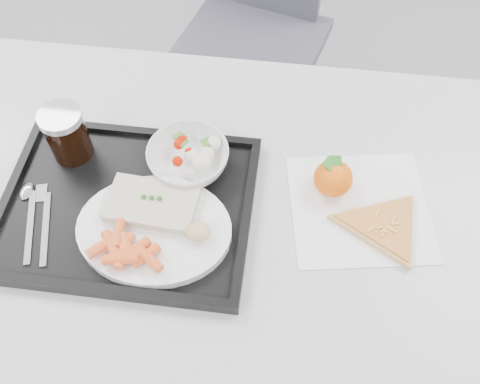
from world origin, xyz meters
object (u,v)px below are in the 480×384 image
(tray, at_px, (128,207))
(pizza_slice, at_px, (383,226))
(cola_glass, at_px, (66,133))
(chair, at_px, (252,8))
(salad_bowl, at_px, (188,158))
(tangerine, at_px, (333,178))
(dinner_plate, at_px, (154,230))
(table, at_px, (223,228))

(tray, xyz_separation_m, pizza_slice, (0.46, 0.02, 0.00))
(tray, height_order, pizza_slice, tray)
(cola_glass, bearing_deg, chair, 71.36)
(salad_bowl, xyz_separation_m, cola_glass, (-0.23, 0.00, 0.03))
(chair, bearing_deg, tangerine, -73.56)
(dinner_plate, bearing_deg, salad_bowl, 77.17)
(tray, bearing_deg, cola_glass, 141.08)
(tangerine, bearing_deg, dinner_plate, -155.19)
(cola_glass, distance_m, tangerine, 0.50)
(chair, xyz_separation_m, tangerine, (0.23, -0.79, 0.25))
(table, xyz_separation_m, cola_glass, (-0.30, 0.08, 0.14))
(cola_glass, bearing_deg, dinner_plate, -38.66)
(tray, relative_size, pizza_slice, 2.10)
(tray, bearing_deg, salad_bowl, 46.50)
(chair, xyz_separation_m, tray, (-0.13, -0.88, 0.22))
(cola_glass, relative_size, tangerine, 1.18)
(table, bearing_deg, dinner_plate, -147.16)
(table, relative_size, chair, 1.29)
(chair, bearing_deg, cola_glass, -108.64)
(chair, height_order, pizza_slice, chair)
(table, bearing_deg, salad_bowl, 132.45)
(table, xyz_separation_m, tangerine, (0.20, 0.07, 0.10))
(table, xyz_separation_m, dinner_plate, (-0.11, -0.07, 0.09))
(cola_glass, xyz_separation_m, tangerine, (0.50, -0.01, -0.04))
(chair, distance_m, cola_glass, 0.87)
(table, height_order, tray, tray)
(dinner_plate, xyz_separation_m, cola_glass, (-0.19, 0.15, 0.05))
(cola_glass, xyz_separation_m, pizza_slice, (0.59, -0.09, -0.06))
(tray, xyz_separation_m, tangerine, (0.36, 0.09, 0.03))
(table, distance_m, tray, 0.19)
(table, bearing_deg, cola_glass, 164.20)
(pizza_slice, bearing_deg, table, 179.25)
(tangerine, bearing_deg, tray, -165.90)
(cola_glass, bearing_deg, tray, -38.92)
(tray, distance_m, cola_glass, 0.18)
(dinner_plate, height_order, pizza_slice, dinner_plate)
(chair, height_order, salad_bowl, chair)
(cola_glass, bearing_deg, tangerine, -1.64)
(table, bearing_deg, chair, 92.52)
(chair, bearing_deg, pizza_slice, -69.27)
(chair, relative_size, dinner_plate, 3.44)
(dinner_plate, bearing_deg, tangerine, 24.81)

